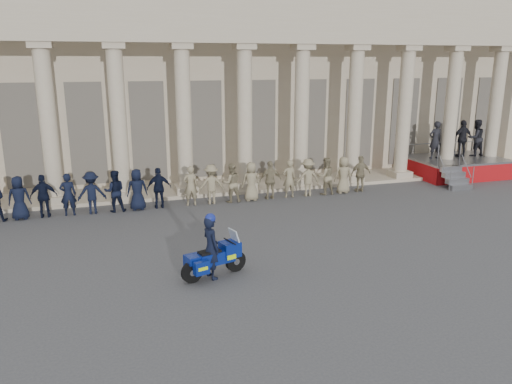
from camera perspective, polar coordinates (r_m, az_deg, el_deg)
The scene contains 6 objects.
ground at distance 14.46m, azimuth 2.37°, elevation -8.04°, with size 90.00×90.00×0.00m, color #434345.
building at distance 27.70m, azimuth -7.83°, elevation 12.39°, with size 40.00×12.50×9.00m.
officer_rank at distance 19.77m, azimuth -11.45°, elevation 0.42°, with size 18.81×0.61×1.61m.
reviewing_stand at distance 26.89m, azimuth 22.14°, elevation 4.74°, with size 4.49×4.25×2.75m.
motorcycle at distance 13.40m, azimuth -4.74°, elevation -7.52°, with size 1.87×1.02×1.23m.
rider at distance 13.22m, azimuth -5.17°, elevation -6.18°, with size 0.57×0.71×1.79m.
Camera 1 is at (-4.43, -12.58, 5.60)m, focal length 35.00 mm.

